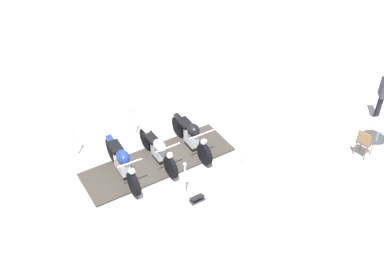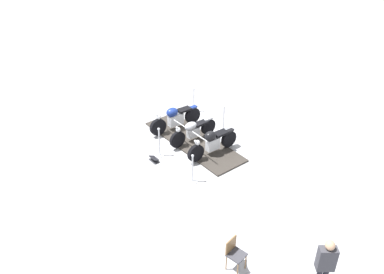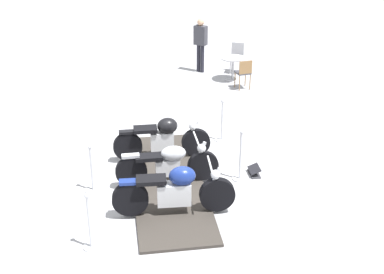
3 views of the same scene
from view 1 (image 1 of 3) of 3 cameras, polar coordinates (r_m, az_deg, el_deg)
name	(u,v)px [view 1 (image 1 of 3)]	position (r m, az deg, el deg)	size (l,w,h in m)	color
ground_plane	(159,162)	(13.08, -4.25, -3.22)	(80.00, 80.00, 0.00)	#B2B2B7
display_platform	(159,162)	(13.06, -4.26, -3.12)	(4.41, 1.43, 0.06)	#38332D
motorcycle_navy	(122,162)	(12.38, -8.83, -3.20)	(1.87, 1.51, 0.98)	black
motorcycle_chrome	(158,150)	(12.73, -4.29, -1.60)	(1.64, 1.48, 0.94)	black
motorcycle_black	(192,136)	(13.11, -0.05, 0.16)	(1.72, 1.49, 0.94)	black
stanchion_right_mid	(185,184)	(11.84, -0.88, -5.97)	(0.31, 0.31, 1.14)	silver
stanchion_left_mid	(135,127)	(13.95, -7.23, 1.25)	(0.36, 0.36, 1.03)	silver
stanchion_left_front	(76,145)	(13.45, -14.45, -1.04)	(0.29, 0.29, 1.08)	silver
stanchion_right_rear	(243,161)	(12.67, 6.44, -3.00)	(0.33, 0.33, 1.06)	silver
info_placard	(197,199)	(11.92, 0.64, -7.86)	(0.42, 0.44, 0.18)	#333338
cafe_table	(380,129)	(14.46, 22.65, 0.92)	(0.77, 0.77, 0.74)	#B7B7BC
cafe_chair_near_table	(365,141)	(13.84, 21.00, -0.50)	(0.56, 0.56, 0.91)	olive
bystander_person	(383,92)	(15.28, 23.04, 5.22)	(0.41, 0.24, 1.74)	#23232D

